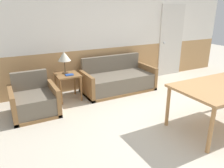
{
  "coord_description": "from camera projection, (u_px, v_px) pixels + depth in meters",
  "views": [
    {
      "loc": [
        -2.75,
        -2.33,
        1.94
      ],
      "look_at": [
        -0.88,
        1.21,
        0.54
      ],
      "focal_mm": 35.0,
      "sensor_mm": 36.0,
      "label": 1
    }
  ],
  "objects": [
    {
      "name": "table_lamp",
      "position": [
        64.0,
        57.0,
        4.66
      ],
      "size": [
        0.28,
        0.28,
        0.48
      ],
      "color": "#4C3823",
      "rests_on": "side_table"
    },
    {
      "name": "couch",
      "position": [
        118.0,
        81.0,
        5.33
      ],
      "size": [
        1.74,
        0.84,
        0.81
      ],
      "color": "olive",
      "rests_on": "ground_plane"
    },
    {
      "name": "wall_back",
      "position": [
        117.0,
        32.0,
        5.55
      ],
      "size": [
        7.2,
        0.06,
        2.7
      ],
      "color": "tan",
      "rests_on": "ground_plane"
    },
    {
      "name": "side_table",
      "position": [
        68.0,
        79.0,
        4.76
      ],
      "size": [
        0.5,
        0.5,
        0.58
      ],
      "color": "olive",
      "rests_on": "ground_plane"
    },
    {
      "name": "ground_plane",
      "position": [
        189.0,
        126.0,
        3.8
      ],
      "size": [
        16.0,
        16.0,
        0.0
      ],
      "primitive_type": "plane",
      "color": "beige"
    },
    {
      "name": "book_stack",
      "position": [
        69.0,
        75.0,
        4.66
      ],
      "size": [
        0.17,
        0.13,
        0.02
      ],
      "color": "#234799",
      "rests_on": "side_table"
    },
    {
      "name": "armchair",
      "position": [
        34.0,
        102.0,
        4.16
      ],
      "size": [
        0.84,
        0.8,
        0.77
      ],
      "rotation": [
        0.0,
        0.0,
        0.01
      ],
      "color": "olive",
      "rests_on": "ground_plane"
    },
    {
      "name": "entry_door",
      "position": [
        171.0,
        41.0,
        6.4
      ],
      "size": [
        0.83,
        0.09,
        2.04
      ],
      "color": "silver",
      "rests_on": "ground_plane"
    }
  ]
}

